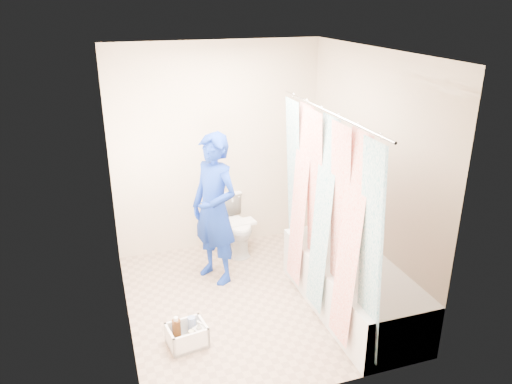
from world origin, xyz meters
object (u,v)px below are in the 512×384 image
object	(u,v)px
bathtub	(351,284)
cleaning_caddy	(188,336)
plumber	(215,209)
toilet	(234,224)

from	to	relation	value
bathtub	cleaning_caddy	distance (m)	1.60
plumber	cleaning_caddy	distance (m)	1.33
bathtub	toilet	xyz separation A→B (m)	(-0.73, 1.51, 0.07)
toilet	cleaning_caddy	xyz separation A→B (m)	(-0.86, -1.55, -0.24)
bathtub	cleaning_caddy	bearing A→B (deg)	-178.51
toilet	cleaning_caddy	world-z (taller)	toilet
cleaning_caddy	bathtub	bearing A→B (deg)	-6.96
toilet	plumber	xyz separation A→B (m)	(-0.36, -0.54, 0.46)
bathtub	plumber	xyz separation A→B (m)	(-1.08, 0.97, 0.53)
bathtub	plumber	world-z (taller)	plumber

